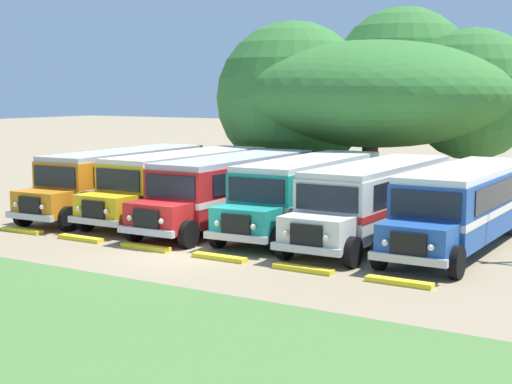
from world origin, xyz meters
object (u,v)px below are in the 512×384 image
parked_bus_slot_4 (377,197)px  parked_bus_slot_5 (465,203)px  parked_bus_slot_1 (184,181)px  parked_bus_slot_2 (233,187)px  broad_shade_tree (373,91)px  parked_bus_slot_3 (308,190)px  parked_bus_slot_0 (122,178)px

parked_bus_slot_4 → parked_bus_slot_5: bearing=94.4°
parked_bus_slot_5 → parked_bus_slot_4: bearing=-85.4°
parked_bus_slot_1 → parked_bus_slot_2: same height
parked_bus_slot_4 → broad_shade_tree: broad_shade_tree is taller
parked_bus_slot_2 → parked_bus_slot_3: size_ratio=1.00×
parked_bus_slot_0 → broad_shade_tree: bearing=145.2°
parked_bus_slot_2 → parked_bus_slot_0: bearing=-92.6°
parked_bus_slot_1 → parked_bus_slot_4: (9.21, -0.34, 0.00)m
broad_shade_tree → parked_bus_slot_4: bearing=-65.6°
parked_bus_slot_0 → parked_bus_slot_1: same height
parked_bus_slot_5 → parked_bus_slot_0: bearing=-89.0°
parked_bus_slot_1 → parked_bus_slot_5: size_ratio=1.00×
parked_bus_slot_3 → broad_shade_tree: (-2.02, 10.93, 3.90)m
parked_bus_slot_0 → broad_shade_tree: broad_shade_tree is taller
parked_bus_slot_4 → broad_shade_tree: (-5.17, 11.41, 3.90)m
parked_bus_slot_3 → broad_shade_tree: 11.78m
parked_bus_slot_4 → parked_bus_slot_3: bearing=-99.3°
parked_bus_slot_0 → parked_bus_slot_3: 9.23m
broad_shade_tree → parked_bus_slot_3: bearing=-79.6°
parked_bus_slot_1 → parked_bus_slot_3: 6.06m
parked_bus_slot_1 → broad_shade_tree: 12.41m
parked_bus_slot_4 → broad_shade_tree: bearing=-156.4°
parked_bus_slot_0 → parked_bus_slot_1: 3.19m
parked_bus_slot_2 → broad_shade_tree: 12.35m
parked_bus_slot_0 → parked_bus_slot_1: bearing=95.9°
parked_bus_slot_1 → parked_bus_slot_5: same height
parked_bus_slot_2 → parked_bus_slot_5: same height
parked_bus_slot_5 → parked_bus_slot_1: bearing=-90.8°
parked_bus_slot_4 → parked_bus_slot_5: same height
parked_bus_slot_0 → parked_bus_slot_4: bearing=87.8°
parked_bus_slot_5 → broad_shade_tree: size_ratio=0.68×
parked_bus_slot_0 → parked_bus_slot_2: bearing=86.1°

